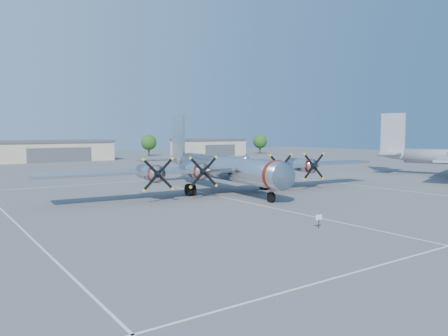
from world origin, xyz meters
TOP-DOWN VIEW (x-y plane):
  - ground at (0.00, 0.00)m, footprint 260.00×260.00m
  - parking_lines at (0.00, -1.75)m, footprint 60.00×50.08m
  - hangar_center at (0.00, 81.96)m, footprint 28.60×14.60m
  - hangar_east at (48.00, 81.96)m, footprint 20.60×14.60m
  - tree_east at (30.00, 88.00)m, footprint 4.80×4.80m
  - tree_far_east at (68.00, 80.00)m, footprint 4.80×4.80m
  - main_bomber_b29 at (2.93, 8.59)m, footprint 47.30×34.29m
  - info_placard at (-3.10, -13.50)m, footprint 0.56×0.15m

SIDE VIEW (x-z plane):
  - ground at x=0.00m, z-range 0.00..0.00m
  - main_bomber_b29 at x=2.93m, z-range -4.97..4.97m
  - parking_lines at x=0.00m, z-range 0.00..0.01m
  - info_placard at x=-3.10m, z-range 0.22..1.29m
  - hangar_center at x=0.00m, z-range 0.01..5.41m
  - hangar_east at x=48.00m, z-range 0.01..5.41m
  - tree_east at x=30.00m, z-range 0.90..7.54m
  - tree_far_east at x=68.00m, z-range 0.90..7.54m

